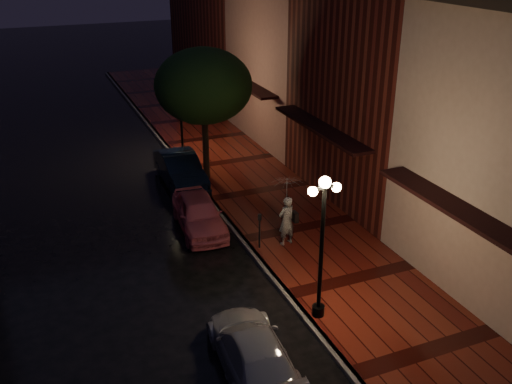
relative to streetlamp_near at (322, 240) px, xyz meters
name	(u,v)px	position (x,y,z in m)	size (l,w,h in m)	color
ground	(243,243)	(-0.35, 5.00, -2.60)	(120.00, 120.00, 0.00)	black
sidewalk	(299,230)	(1.90, 5.00, -2.53)	(4.50, 60.00, 0.15)	#46100C
curb	(243,241)	(-0.35, 5.00, -2.53)	(0.25, 60.00, 0.15)	#595451
storefront_mid	(388,64)	(6.65, 7.00, 2.90)	(5.00, 8.00, 11.00)	#511914
storefront_far	(297,54)	(6.65, 15.00, 1.90)	(5.00, 8.00, 9.00)	#8C5951
storefront_extra	(230,21)	(6.65, 25.00, 2.40)	(5.00, 12.00, 10.00)	#511914
streetlamp_near	(322,240)	(0.00, 0.00, 0.00)	(0.96, 0.36, 4.31)	black
streetlamp_far	(181,108)	(0.00, 14.00, 0.00)	(0.96, 0.36, 4.31)	black
street_tree	(204,88)	(0.26, 10.99, 1.64)	(4.16, 4.16, 5.80)	black
pink_car	(199,214)	(-1.49, 6.60, -1.93)	(1.57, 3.91, 1.33)	#CE5461
navy_car	(181,170)	(-0.95, 11.00, -1.89)	(1.50, 4.30, 1.42)	black
silver_car	(252,351)	(-2.55, -1.22, -2.01)	(1.66, 4.09, 1.19)	#A3A2AA
woman_with_umbrella	(287,201)	(0.94, 4.12, -0.77)	(1.05, 1.07, 2.54)	silver
parking_meter	(260,227)	(-0.04, 4.22, -1.66)	(0.14, 0.12, 1.30)	black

